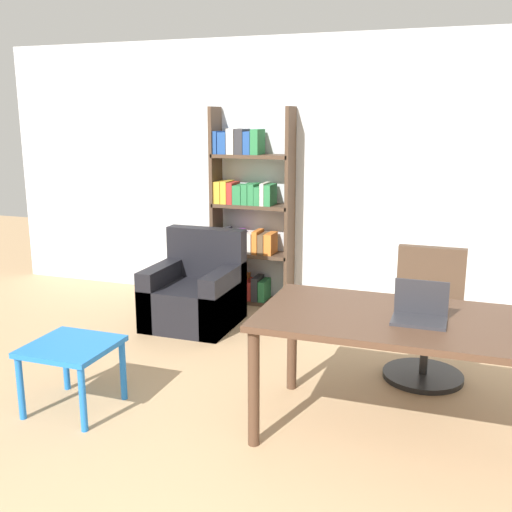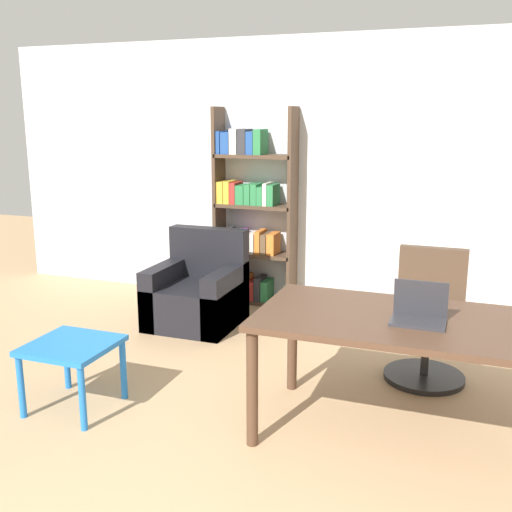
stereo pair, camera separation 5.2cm
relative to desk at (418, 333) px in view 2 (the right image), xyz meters
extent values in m
cube|color=silver|center=(-0.83, 2.45, 0.67)|extent=(8.00, 0.06, 2.70)
cube|color=#4C3323|center=(0.00, 0.00, 0.06)|extent=(1.90, 0.93, 0.04)
cylinder|color=#4C3323|center=(-0.89, -0.41, -0.32)|extent=(0.07, 0.07, 0.72)
cylinder|color=#4C3323|center=(-0.89, 0.41, -0.32)|extent=(0.07, 0.07, 0.72)
cube|color=#2D2D33|center=(0.00, -0.07, 0.09)|extent=(0.31, 0.22, 0.02)
cube|color=#2D2D33|center=(0.00, 0.02, 0.21)|extent=(0.31, 0.04, 0.22)
cube|color=white|center=(0.00, 0.03, 0.21)|extent=(0.28, 0.03, 0.19)
cylinder|color=black|center=(0.00, 0.90, -0.66)|extent=(0.59, 0.59, 0.04)
cylinder|color=#262626|center=(0.00, 0.90, -0.47)|extent=(0.06, 0.06, 0.34)
cube|color=#4C3828|center=(0.00, 0.90, -0.25)|extent=(0.53, 0.53, 0.10)
cube|color=#4C3828|center=(0.00, 1.12, 0.04)|extent=(0.50, 0.08, 0.49)
cube|color=blue|center=(-2.18, -0.38, -0.24)|extent=(0.54, 0.53, 0.04)
cylinder|color=blue|center=(-2.41, -0.61, -0.47)|extent=(0.04, 0.04, 0.43)
cylinder|color=blue|center=(-1.94, -0.61, -0.47)|extent=(0.04, 0.04, 0.43)
cylinder|color=blue|center=(-2.41, -0.15, -0.47)|extent=(0.04, 0.04, 0.43)
cylinder|color=blue|center=(-1.94, -0.15, -0.47)|extent=(0.04, 0.04, 0.43)
cube|color=black|center=(-2.14, 1.40, -0.48)|extent=(0.78, 0.79, 0.40)
cube|color=black|center=(-2.14, 1.72, -0.05)|extent=(0.78, 0.16, 0.48)
cube|color=black|center=(-2.45, 1.40, -0.40)|extent=(0.16, 0.79, 0.56)
cube|color=black|center=(-1.83, 1.40, -0.40)|extent=(0.16, 0.79, 0.56)
cube|color=#4C3828|center=(-2.26, 2.26, 0.33)|extent=(0.04, 0.28, 2.02)
cube|color=#4C3828|center=(-1.46, 2.26, 0.33)|extent=(0.04, 0.28, 2.02)
cube|color=#4C3828|center=(-1.86, 2.26, -0.66)|extent=(0.80, 0.28, 0.04)
cube|color=silver|center=(-2.21, 2.26, -0.52)|extent=(0.07, 0.24, 0.24)
cube|color=#2D7F47|center=(-2.15, 2.26, -0.52)|extent=(0.05, 0.24, 0.26)
cube|color=#333338|center=(-2.09, 2.26, -0.55)|extent=(0.06, 0.24, 0.19)
cube|color=#B72D28|center=(-2.01, 2.26, -0.53)|extent=(0.08, 0.24, 0.23)
cube|color=orange|center=(-1.94, 2.26, -0.52)|extent=(0.04, 0.24, 0.25)
cube|color=#B72D28|center=(-1.88, 2.26, -0.55)|extent=(0.07, 0.24, 0.20)
cube|color=#333338|center=(-1.80, 2.26, -0.52)|extent=(0.07, 0.24, 0.25)
cube|color=#2D7F47|center=(-1.72, 2.26, -0.54)|extent=(0.07, 0.24, 0.21)
cube|color=#4C3828|center=(-1.86, 2.26, -0.16)|extent=(0.80, 0.28, 0.04)
cube|color=#2D7F47|center=(-2.22, 2.26, -0.04)|extent=(0.05, 0.24, 0.21)
cube|color=#333338|center=(-2.16, 2.26, -0.02)|extent=(0.05, 0.24, 0.24)
cube|color=#333338|center=(-2.08, 2.26, -0.04)|extent=(0.08, 0.24, 0.20)
cube|color=#7F338C|center=(-2.00, 2.26, -0.03)|extent=(0.05, 0.24, 0.23)
cube|color=#B72D28|center=(-1.94, 2.26, -0.05)|extent=(0.05, 0.24, 0.18)
cube|color=silver|center=(-1.88, 2.26, -0.04)|extent=(0.08, 0.24, 0.21)
cube|color=orange|center=(-1.80, 2.26, -0.02)|extent=(0.06, 0.24, 0.24)
cube|color=brown|center=(-1.73, 2.26, -0.04)|extent=(0.06, 0.24, 0.21)
cube|color=orange|center=(-1.66, 2.26, -0.03)|extent=(0.08, 0.24, 0.22)
cube|color=#4C3828|center=(-1.86, 2.26, 0.35)|extent=(0.80, 0.28, 0.04)
cube|color=gold|center=(-2.21, 2.26, 0.48)|extent=(0.07, 0.24, 0.22)
cube|color=gold|center=(-2.13, 2.26, 0.48)|extent=(0.06, 0.24, 0.23)
cube|color=#B72D28|center=(-2.07, 2.26, 0.47)|extent=(0.06, 0.24, 0.22)
cube|color=#2D7F47|center=(-1.99, 2.26, 0.46)|extent=(0.09, 0.24, 0.19)
cube|color=#2D7F47|center=(-1.91, 2.26, 0.47)|extent=(0.06, 0.24, 0.21)
cube|color=#2D7F47|center=(-1.84, 2.26, 0.47)|extent=(0.06, 0.24, 0.21)
cube|color=#2D7F47|center=(-1.77, 2.26, 0.46)|extent=(0.06, 0.24, 0.19)
cube|color=silver|center=(-1.72, 2.26, 0.48)|extent=(0.04, 0.24, 0.22)
cube|color=#2D7F47|center=(-1.66, 2.26, 0.47)|extent=(0.07, 0.24, 0.21)
cube|color=#4C3828|center=(-1.86, 2.26, 0.85)|extent=(0.80, 0.28, 0.04)
cube|color=#234C99|center=(-2.22, 2.26, 0.98)|extent=(0.04, 0.24, 0.23)
cube|color=#234C99|center=(-2.15, 2.26, 0.98)|extent=(0.09, 0.24, 0.22)
cube|color=silver|center=(-2.06, 2.26, 1.00)|extent=(0.08, 0.24, 0.25)
cube|color=#333338|center=(-1.97, 2.26, 0.99)|extent=(0.09, 0.24, 0.25)
cube|color=#234C99|center=(-1.88, 2.26, 0.98)|extent=(0.07, 0.24, 0.23)
cube|color=#2D7F47|center=(-1.80, 2.26, 0.99)|extent=(0.08, 0.24, 0.25)
camera|label=1|loc=(0.21, -3.46, 1.24)|focal=42.00mm
camera|label=2|loc=(0.25, -3.45, 1.24)|focal=42.00mm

